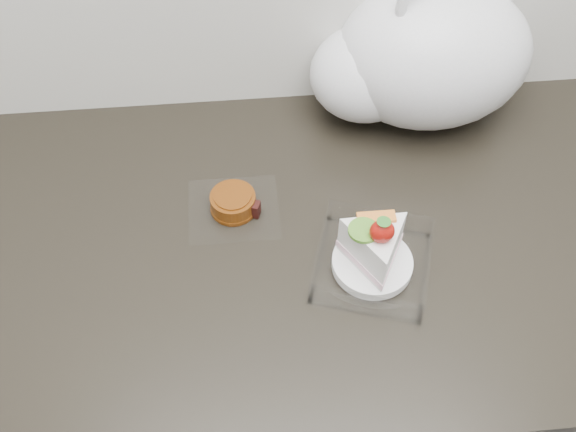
# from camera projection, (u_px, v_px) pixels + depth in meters

# --- Properties ---
(counter) EXTENTS (2.04, 0.64, 0.90)m
(counter) POSITION_uv_depth(u_px,v_px,m) (328.00, 364.00, 1.31)
(counter) COLOR black
(counter) RESTS_ON ground
(cake_tray) EXTENTS (0.20, 0.20, 0.12)m
(cake_tray) POSITION_uv_depth(u_px,v_px,m) (374.00, 255.00, 0.89)
(cake_tray) COLOR white
(cake_tray) RESTS_ON counter
(mooncake_wrap) EXTENTS (0.14, 0.13, 0.03)m
(mooncake_wrap) POSITION_uv_depth(u_px,v_px,m) (234.00, 204.00, 0.98)
(mooncake_wrap) COLOR white
(mooncake_wrap) RESTS_ON counter
(plastic_bag) EXTENTS (0.40, 0.32, 0.29)m
(plastic_bag) POSITION_uv_depth(u_px,v_px,m) (419.00, 58.00, 1.03)
(plastic_bag) COLOR white
(plastic_bag) RESTS_ON counter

